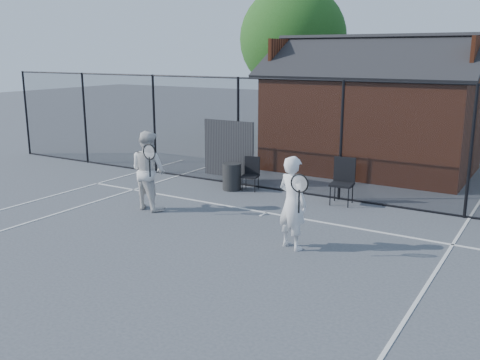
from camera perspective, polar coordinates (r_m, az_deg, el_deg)
The scene contains 10 objects.
ground at distance 10.08m, azimuth -5.43°, elevation -7.76°, with size 80.00×80.00×0.00m, color #42464B.
court_lines at distance 9.14m, azimuth -10.46°, elevation -10.19°, with size 11.02×18.00×0.01m.
fence at distance 14.02m, azimuth 5.72°, elevation 4.39°, with size 22.04×3.00×3.00m.
clubhouse at distance 17.41m, azimuth 13.93°, elevation 6.35°, with size 6.50×4.36×4.19m.
tree_left at distance 23.34m, azimuth 5.68°, elevation 14.73°, with size 4.48×4.48×6.44m.
player_front at distance 10.06m, azimuth 5.62°, elevation -2.41°, with size 0.85×0.68×1.79m.
player_back at distance 12.76m, azimuth -9.75°, elevation 1.04°, with size 1.05×0.81×1.87m.
chair_left at distance 14.36m, azimuth 1.11°, elevation 0.59°, with size 0.42×0.44×0.88m, color black.
chair_right at distance 13.25m, azimuth 10.82°, elevation -0.24°, with size 0.53×0.56×1.11m, color black.
waste_bin at distance 14.46m, azimuth -0.88°, elevation 0.37°, with size 0.50×0.50×0.73m, color black.
Camera 1 is at (5.67, -7.50, 3.63)m, focal length 40.00 mm.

